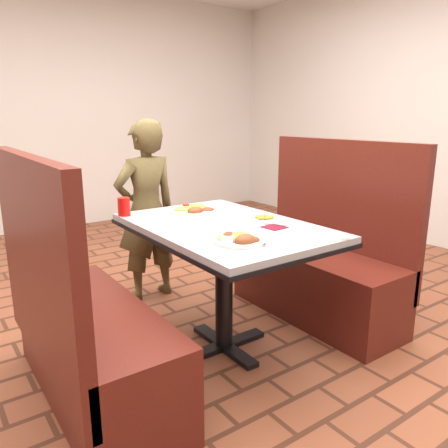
{
  "coord_description": "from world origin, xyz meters",
  "views": [
    {
      "loc": [
        -1.34,
        -1.88,
        1.32
      ],
      "look_at": [
        0.0,
        0.0,
        0.75
      ],
      "focal_mm": 35.0,
      "sensor_mm": 36.0,
      "label": 1
    }
  ],
  "objects_px": {
    "dining_table": "(224,241)",
    "red_tumbler": "(124,207)",
    "booth_bench_right": "(321,268)",
    "plantain_plate": "(264,218)",
    "diner_person": "(146,211)",
    "far_dinner_plate": "(195,208)",
    "booth_bench_left": "(85,335)",
    "near_dinner_plate": "(240,237)"
  },
  "relations": [
    {
      "from": "dining_table",
      "to": "red_tumbler",
      "type": "height_order",
      "value": "red_tumbler"
    },
    {
      "from": "booth_bench_right",
      "to": "plantain_plate",
      "type": "xyz_separation_m",
      "value": [
        -0.56,
        -0.06,
        0.43
      ]
    },
    {
      "from": "diner_person",
      "to": "far_dinner_plate",
      "type": "height_order",
      "value": "diner_person"
    },
    {
      "from": "plantain_plate",
      "to": "booth_bench_right",
      "type": "bearing_deg",
      "value": 5.88
    },
    {
      "from": "booth_bench_left",
      "to": "diner_person",
      "type": "distance_m",
      "value": 1.28
    },
    {
      "from": "red_tumbler",
      "to": "booth_bench_right",
      "type": "bearing_deg",
      "value": -23.88
    },
    {
      "from": "dining_table",
      "to": "red_tumbler",
      "type": "xyz_separation_m",
      "value": [
        -0.36,
        0.51,
        0.15
      ]
    },
    {
      "from": "far_dinner_plate",
      "to": "red_tumbler",
      "type": "relative_size",
      "value": 2.75
    },
    {
      "from": "booth_bench_left",
      "to": "plantain_plate",
      "type": "height_order",
      "value": "booth_bench_left"
    },
    {
      "from": "far_dinner_plate",
      "to": "diner_person",
      "type": "bearing_deg",
      "value": 93.22
    },
    {
      "from": "booth_bench_left",
      "to": "near_dinner_plate",
      "type": "xyz_separation_m",
      "value": [
        0.65,
        -0.33,
        0.45
      ]
    },
    {
      "from": "booth_bench_left",
      "to": "red_tumbler",
      "type": "distance_m",
      "value": 0.82
    },
    {
      "from": "red_tumbler",
      "to": "diner_person",
      "type": "bearing_deg",
      "value": 51.64
    },
    {
      "from": "near_dinner_plate",
      "to": "plantain_plate",
      "type": "bearing_deg",
      "value": 35.45
    },
    {
      "from": "booth_bench_right",
      "to": "diner_person",
      "type": "xyz_separation_m",
      "value": [
        -0.81,
        0.95,
        0.32
      ]
    },
    {
      "from": "dining_table",
      "to": "booth_bench_right",
      "type": "bearing_deg",
      "value": 0.0
    },
    {
      "from": "booth_bench_right",
      "to": "far_dinner_plate",
      "type": "height_order",
      "value": "booth_bench_right"
    },
    {
      "from": "booth_bench_left",
      "to": "far_dinner_plate",
      "type": "distance_m",
      "value": 0.99
    },
    {
      "from": "dining_table",
      "to": "far_dinner_plate",
      "type": "distance_m",
      "value": 0.36
    },
    {
      "from": "booth_bench_right",
      "to": "near_dinner_plate",
      "type": "bearing_deg",
      "value": -160.57
    },
    {
      "from": "dining_table",
      "to": "near_dinner_plate",
      "type": "bearing_deg",
      "value": -114.0
    },
    {
      "from": "booth_bench_right",
      "to": "dining_table",
      "type": "bearing_deg",
      "value": 180.0
    },
    {
      "from": "far_dinner_plate",
      "to": "plantain_plate",
      "type": "relative_size",
      "value": 1.83
    },
    {
      "from": "near_dinner_plate",
      "to": "far_dinner_plate",
      "type": "bearing_deg",
      "value": 75.68
    },
    {
      "from": "dining_table",
      "to": "plantain_plate",
      "type": "relative_size",
      "value": 7.49
    },
    {
      "from": "booth_bench_left",
      "to": "booth_bench_right",
      "type": "distance_m",
      "value": 1.6
    },
    {
      "from": "near_dinner_plate",
      "to": "plantain_plate",
      "type": "height_order",
      "value": "near_dinner_plate"
    },
    {
      "from": "diner_person",
      "to": "plantain_plate",
      "type": "bearing_deg",
      "value": 101.03
    },
    {
      "from": "booth_bench_right",
      "to": "far_dinner_plate",
      "type": "relative_size",
      "value": 4.05
    },
    {
      "from": "booth_bench_right",
      "to": "near_dinner_plate",
      "type": "xyz_separation_m",
      "value": [
        -0.95,
        -0.33,
        0.45
      ]
    },
    {
      "from": "dining_table",
      "to": "diner_person",
      "type": "relative_size",
      "value": 0.93
    },
    {
      "from": "dining_table",
      "to": "booth_bench_right",
      "type": "height_order",
      "value": "booth_bench_right"
    },
    {
      "from": "far_dinner_plate",
      "to": "plantain_plate",
      "type": "distance_m",
      "value": 0.45
    },
    {
      "from": "dining_table",
      "to": "booth_bench_left",
      "type": "bearing_deg",
      "value": 180.0
    },
    {
      "from": "dining_table",
      "to": "booth_bench_left",
      "type": "relative_size",
      "value": 1.01
    },
    {
      "from": "dining_table",
      "to": "booth_bench_left",
      "type": "xyz_separation_m",
      "value": [
        -0.8,
        0.0,
        -0.32
      ]
    },
    {
      "from": "near_dinner_plate",
      "to": "red_tumbler",
      "type": "bearing_deg",
      "value": 104.01
    },
    {
      "from": "booth_bench_left",
      "to": "far_dinner_plate",
      "type": "relative_size",
      "value": 4.05
    },
    {
      "from": "plantain_plate",
      "to": "red_tumbler",
      "type": "relative_size",
      "value": 1.5
    },
    {
      "from": "dining_table",
      "to": "plantain_plate",
      "type": "distance_m",
      "value": 0.27
    },
    {
      "from": "booth_bench_right",
      "to": "red_tumbler",
      "type": "distance_m",
      "value": 1.35
    },
    {
      "from": "booth_bench_left",
      "to": "red_tumbler",
      "type": "relative_size",
      "value": 11.13
    }
  ]
}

